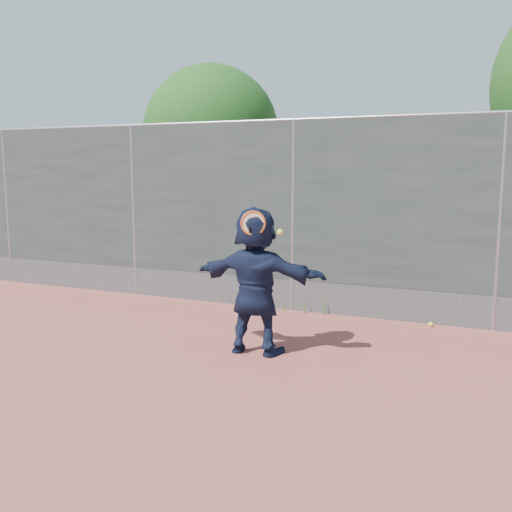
% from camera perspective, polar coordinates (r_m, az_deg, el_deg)
% --- Properties ---
extents(ground, '(80.00, 80.00, 0.00)m').
position_cam_1_polar(ground, '(6.21, -7.50, -12.60)').
color(ground, '#9E4C42').
rests_on(ground, ground).
extents(player, '(1.69, 0.55, 1.81)m').
position_cam_1_polar(player, '(6.94, 0.00, -2.47)').
color(player, '#141D39').
rests_on(player, ground).
extents(ball_ground, '(0.07, 0.07, 0.07)m').
position_cam_1_polar(ball_ground, '(8.64, 17.06, -6.54)').
color(ball_ground, yellow).
rests_on(ball_ground, ground).
extents(fence, '(20.00, 0.06, 3.03)m').
position_cam_1_polar(fence, '(9.00, 3.73, 4.43)').
color(fence, '#38423D').
rests_on(fence, ground).
extents(swing_action, '(0.53, 0.18, 0.51)m').
position_cam_1_polar(swing_action, '(6.62, -0.04, 3.06)').
color(swing_action, orange).
rests_on(swing_action, ground).
extents(tree_left, '(3.15, 3.00, 4.53)m').
position_cam_1_polar(tree_left, '(12.93, -3.79, 11.74)').
color(tree_left, '#382314').
rests_on(tree_left, ground).
extents(weed_clump, '(0.68, 0.07, 0.30)m').
position_cam_1_polar(weed_clump, '(9.02, 5.16, -4.90)').
color(weed_clump, '#387226').
rests_on(weed_clump, ground).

